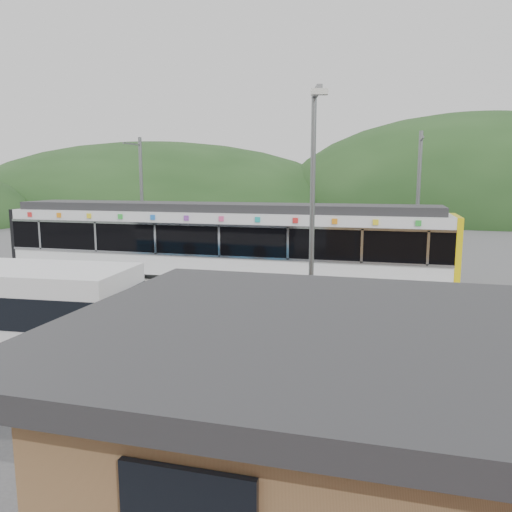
# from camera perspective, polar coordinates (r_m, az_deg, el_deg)

# --- Properties ---
(ground) EXTENTS (120.00, 120.00, 0.00)m
(ground) POSITION_cam_1_polar(r_m,az_deg,el_deg) (17.31, -5.14, -7.58)
(ground) COLOR #4C4C4F
(ground) RESTS_ON ground
(hills) EXTENTS (146.00, 149.00, 26.00)m
(hills) POSITION_cam_1_polar(r_m,az_deg,el_deg) (21.43, 15.78, -4.65)
(hills) COLOR #1E3D19
(hills) RESTS_ON ground
(platform) EXTENTS (26.00, 3.20, 0.30)m
(platform) POSITION_cam_1_polar(r_m,az_deg,el_deg) (20.30, -1.94, -4.63)
(platform) COLOR #9E9E99
(platform) RESTS_ON ground
(yellow_line) EXTENTS (26.00, 0.10, 0.01)m
(yellow_line) POSITION_cam_1_polar(r_m,az_deg,el_deg) (19.05, -3.08, -5.06)
(yellow_line) COLOR yellow
(yellow_line) RESTS_ON platform
(train) EXTENTS (20.44, 3.01, 3.74)m
(train) POSITION_cam_1_polar(r_m,az_deg,el_deg) (23.01, -4.13, 1.82)
(train) COLOR black
(train) RESTS_ON ground
(catenary_mast_west) EXTENTS (0.18, 1.80, 7.00)m
(catenary_mast_west) POSITION_cam_1_polar(r_m,az_deg,el_deg) (27.32, -12.94, 6.08)
(catenary_mast_west) COLOR slate
(catenary_mast_west) RESTS_ON ground
(catenary_mast_east) EXTENTS (0.18, 1.80, 7.00)m
(catenary_mast_east) POSITION_cam_1_polar(r_m,az_deg,el_deg) (24.19, 17.99, 5.53)
(catenary_mast_east) COLOR slate
(catenary_mast_east) RESTS_ON ground
(station_shelter) EXTENTS (9.20, 6.20, 3.00)m
(station_shelter) POSITION_cam_1_polar(r_m,az_deg,el_deg) (7.38, 15.98, -18.52)
(station_shelter) COLOR brown
(station_shelter) RESTS_ON ground
(lamp_post) EXTENTS (0.40, 1.22, 6.89)m
(lamp_post) POSITION_cam_1_polar(r_m,az_deg,el_deg) (11.79, 6.34, 4.88)
(lamp_post) COLOR slate
(lamp_post) RESTS_ON ground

